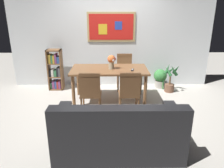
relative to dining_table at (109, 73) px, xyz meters
The scene contains 12 objects.
ground_plane 0.75m from the dining_table, 82.95° to the right, with size 12.00×12.00×0.00m, color #B7B2A8.
wall_back_with_painting 1.31m from the dining_table, 87.80° to the left, with size 5.20×0.14×2.60m.
dining_table is the anchor object (origin of this frame).
dining_chair_near_left 0.86m from the dining_table, 114.59° to the right, with size 0.40×0.41×0.91m.
dining_chair_near_right 0.87m from the dining_table, 63.73° to the right, with size 0.40×0.41×0.91m.
dining_chair_far_right 0.86m from the dining_table, 63.04° to the left, with size 0.40×0.41×0.91m.
leather_couch 1.94m from the dining_table, 86.37° to the right, with size 1.80×0.84×0.84m.
bookshelf 1.60m from the dining_table, 150.43° to the left, with size 0.36×0.28×1.04m.
potted_ivy 1.64m from the dining_table, 32.65° to the left, with size 0.34×0.34×0.50m.
potted_palm 1.66m from the dining_table, 19.78° to the left, with size 0.39×0.37×0.73m.
flower_vase 0.28m from the dining_table, 19.66° to the right, with size 0.19×0.18×0.30m.
tv_remote 0.52m from the dining_table, 15.42° to the right, with size 0.08×0.16×0.02m.
Camera 1 is at (-0.04, -4.27, 2.01)m, focal length 35.07 mm.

